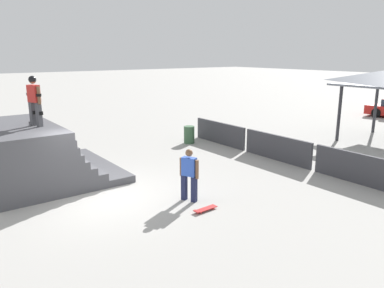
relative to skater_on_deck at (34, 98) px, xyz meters
name	(u,v)px	position (x,y,z in m)	size (l,w,h in m)	color
ground_plane	(98,198)	(2.34, 1.02, -2.95)	(160.00, 160.00, 0.00)	#A3A09B
quarter_pipe_ramp	(30,156)	(-0.54, -0.18, -2.05)	(4.64, 4.33, 2.00)	#4C4C51
skater_on_deck	(34,98)	(0.00, 0.00, 0.00)	(0.70, 0.38, 1.64)	#4C4C51
skateboard_on_deck	(34,121)	(-0.63, 0.08, -0.88)	(0.83, 0.36, 0.09)	red
bystander_walking	(189,172)	(4.20, 3.14, -2.05)	(0.63, 0.37, 1.61)	#1E2347
skateboard_on_ground	(205,209)	(5.09, 3.04, -2.89)	(0.24, 0.77, 0.09)	red
barrier_fence	(277,148)	(2.79, 8.68, -2.42)	(10.70, 0.12, 1.05)	#3D3D42
trash_bin	(189,135)	(-1.79, 7.51, -2.52)	(0.52, 0.52, 0.85)	#385B3D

